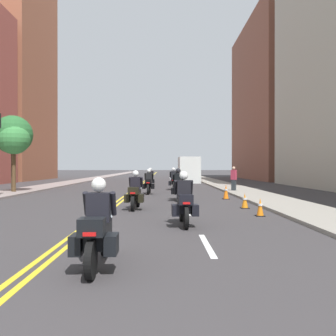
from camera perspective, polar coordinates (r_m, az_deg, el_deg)
name	(u,v)px	position (r m, az deg, el deg)	size (l,w,h in m)	color
ground_plane	(147,180)	(48.08, -3.35, -1.87)	(264.00, 264.00, 0.00)	#373335
sidewalk_left	(89,179)	(49.05, -12.39, -1.76)	(2.62, 144.00, 0.12)	gray
sidewalk_right	(205,179)	(48.34, 5.83, -1.78)	(2.62, 144.00, 0.12)	gray
centreline_yellow_inner	(146,180)	(48.09, -3.49, -1.86)	(0.12, 132.00, 0.01)	yellow
centreline_yellow_outer	(148,180)	(48.08, -3.20, -1.86)	(0.12, 132.00, 0.01)	yellow
lane_dashes_white	(176,188)	(29.07, 1.23, -3.23)	(0.14, 56.40, 0.01)	silver
building_left_2	(6,73)	(53.65, -24.32, 13.57)	(9.63, 13.66, 28.31)	#94543A
building_right_2	(270,101)	(53.40, 15.82, 10.22)	(6.62, 21.51, 22.05)	brown
motorcycle_0	(98,231)	(6.40, -11.09, -9.75)	(0.77, 2.14, 1.57)	black
motorcycle_1	(184,203)	(10.72, 2.56, -5.61)	(0.78, 2.14, 1.62)	black
motorcycle_2	(135,194)	(14.85, -5.22, -4.07)	(0.78, 2.20, 1.60)	black
motorcycle_3	(178,188)	(18.66, 1.64, -3.12)	(0.77, 2.20, 1.67)	black
motorcycle_4	(149,184)	(23.10, -3.07, -2.50)	(0.77, 2.21, 1.61)	black
motorcycle_5	(173,181)	(27.08, 0.87, -2.05)	(0.77, 2.22, 1.68)	black
motorcycle_6	(150,179)	(31.29, -2.84, -1.79)	(0.77, 2.14, 1.65)	black
traffic_cone_0	(245,201)	(15.46, 12.10, -5.12)	(0.34, 0.34, 0.64)	black
traffic_cone_1	(226,192)	(19.63, 9.18, -3.74)	(0.36, 0.36, 0.81)	black
traffic_cone_2	(260,207)	(13.17, 14.42, -6.05)	(0.30, 0.30, 0.64)	black
pedestrian_0	(234,179)	(25.06, 10.39, -1.72)	(0.42, 0.40, 1.76)	#282E34
street_tree_0	(14,139)	(25.55, -23.27, 4.25)	(2.09, 2.09, 4.64)	#503822
street_tree_1	(13,135)	(26.00, -23.39, 4.83)	(2.55, 2.55, 5.15)	#493826
parked_truck	(188,171)	(40.41, 3.25, -0.46)	(2.20, 6.50, 2.80)	beige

